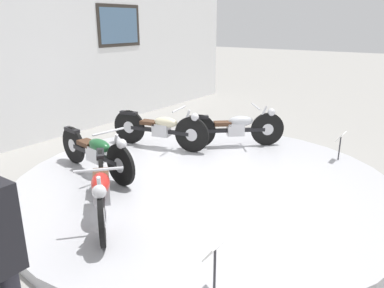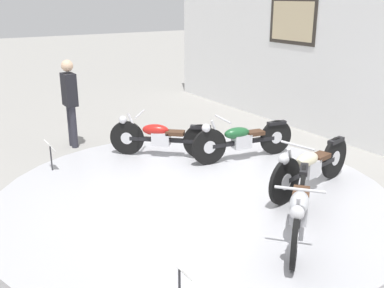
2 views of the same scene
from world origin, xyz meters
TOP-DOWN VIEW (x-y plane):
  - ground_plane at (0.00, 0.00)m, footprint 60.00×60.00m
  - display_platform at (0.00, 0.00)m, footprint 5.78×5.78m
  - back_wall at (0.00, 4.22)m, footprint 14.00×0.22m
  - motorcycle_red at (-1.70, 0.39)m, footprint 1.36×1.51m
  - motorcycle_green at (-0.80, 1.50)m, footprint 0.54×1.97m
  - motorcycle_cream at (0.80, 1.51)m, footprint 0.59×1.99m
  - motorcycle_silver at (1.70, 0.39)m, footprint 1.36×1.54m
  - info_placard_front_left at (-2.07, -1.48)m, footprint 0.26×0.11m
  - info_placard_front_centre at (2.07, -1.48)m, footprint 0.26×0.11m

SIDE VIEW (x-z plane):
  - ground_plane at x=0.00m, z-range 0.00..0.00m
  - display_platform at x=0.00m, z-range 0.00..0.14m
  - info_placard_front_left at x=-2.07m, z-range 0.25..0.76m
  - info_placard_front_centre at x=2.07m, z-range 0.25..0.76m
  - motorcycle_red at x=-1.70m, z-range 0.13..0.91m
  - motorcycle_green at x=-0.80m, z-range 0.13..0.92m
  - motorcycle_silver at x=1.70m, z-range 0.13..0.93m
  - motorcycle_cream at x=0.80m, z-range 0.13..0.94m
  - back_wall at x=0.00m, z-range 0.00..4.31m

